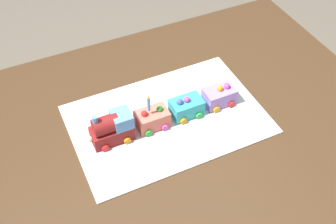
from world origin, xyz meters
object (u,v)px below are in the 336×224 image
cake_locomotive (112,128)px  cake_car_gondola_turquoise (186,107)px  cake_car_hopper_lavender (219,96)px  dining_table (171,148)px  birthday_candle (149,103)px  cake_car_flatbed_coral (152,119)px

cake_locomotive → cake_car_gondola_turquoise: 0.25m
cake_locomotive → cake_car_hopper_lavender: cake_locomotive is taller
dining_table → cake_locomotive: bearing=171.9°
cake_car_hopper_lavender → birthday_candle: bearing=-180.0°
dining_table → cake_locomotive: cake_locomotive is taller
cake_car_flatbed_coral → birthday_candle: (-0.01, -0.00, 0.07)m
cake_car_flatbed_coral → cake_car_gondola_turquoise: bearing=0.0°
cake_car_gondola_turquoise → cake_car_flatbed_coral: bearing=180.0°
cake_car_flatbed_coral → birthday_candle: size_ratio=1.61×
dining_table → cake_car_gondola_turquoise: cake_car_gondola_turquoise is taller
dining_table → cake_locomotive: size_ratio=10.00×
cake_car_hopper_lavender → birthday_candle: 0.26m
cake_locomotive → birthday_candle: (0.12, -0.00, 0.05)m
cake_car_gondola_turquoise → cake_car_hopper_lavender: same height
dining_table → cake_car_gondola_turquoise: (0.06, 0.03, 0.14)m
cake_locomotive → cake_car_flatbed_coral: size_ratio=1.40×
dining_table → birthday_candle: bearing=157.4°
dining_table → cake_car_gondola_turquoise: bearing=22.2°
dining_table → cake_locomotive: (-0.18, 0.03, 0.16)m
dining_table → cake_car_hopper_lavender: size_ratio=14.00×
birthday_candle → dining_table: bearing=-22.6°
dining_table → cake_car_hopper_lavender: (0.18, 0.03, 0.14)m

